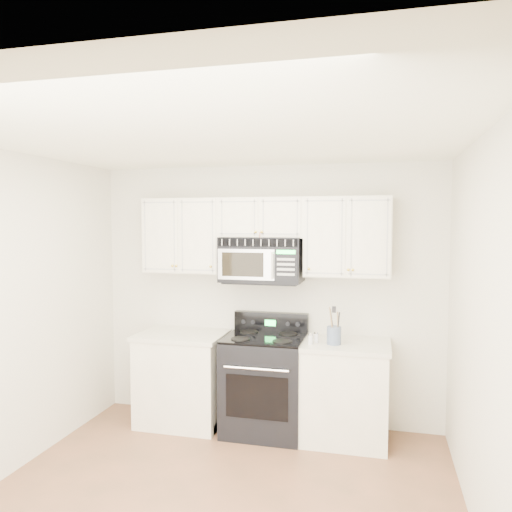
% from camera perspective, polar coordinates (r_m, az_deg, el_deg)
% --- Properties ---
extents(room, '(3.51, 3.51, 2.61)m').
position_cam_1_polar(room, '(3.45, -5.33, -8.40)').
color(room, brown).
rests_on(room, ground).
extents(base_cabinet_left, '(0.86, 0.65, 0.92)m').
position_cam_1_polar(base_cabinet_left, '(5.25, -8.37, -13.96)').
color(base_cabinet_left, beige).
rests_on(base_cabinet_left, ground).
extents(base_cabinet_right, '(0.86, 0.65, 0.92)m').
position_cam_1_polar(base_cabinet_right, '(4.90, 9.87, -15.32)').
color(base_cabinet_right, beige).
rests_on(base_cabinet_right, ground).
extents(range, '(0.76, 0.69, 1.12)m').
position_cam_1_polar(range, '(4.98, 1.03, -14.24)').
color(range, black).
rests_on(range, ground).
extents(upper_cabinets, '(2.44, 0.37, 0.75)m').
position_cam_1_polar(upper_cabinets, '(4.89, 0.81, 2.73)').
color(upper_cabinets, beige).
rests_on(upper_cabinets, ground).
extents(microwave, '(0.79, 0.45, 0.44)m').
position_cam_1_polar(microwave, '(4.87, 0.66, -0.39)').
color(microwave, black).
rests_on(microwave, ground).
extents(utensil_crock, '(0.13, 0.13, 0.35)m').
position_cam_1_polar(utensil_crock, '(4.65, 8.90, -8.88)').
color(utensil_crock, slate).
rests_on(utensil_crock, base_cabinet_right).
extents(shaker_salt, '(0.04, 0.04, 0.10)m').
position_cam_1_polar(shaker_salt, '(4.63, 6.24, -9.38)').
color(shaker_salt, silver).
rests_on(shaker_salt, base_cabinet_right).
extents(shaker_pepper, '(0.04, 0.04, 0.10)m').
position_cam_1_polar(shaker_pepper, '(4.70, 6.91, -9.19)').
color(shaker_pepper, silver).
rests_on(shaker_pepper, base_cabinet_right).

